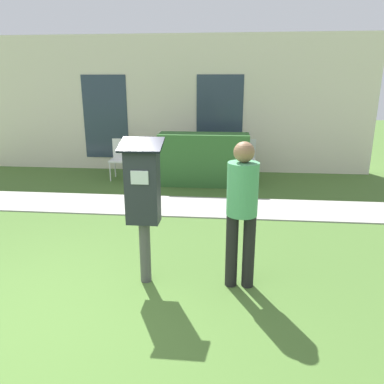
{
  "coord_description": "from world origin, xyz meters",
  "views": [
    {
      "loc": [
        1.63,
        -2.79,
        2.14
      ],
      "look_at": [
        1.27,
        0.88,
        1.05
      ],
      "focal_mm": 35.0,
      "sensor_mm": 36.0,
      "label": 1
    }
  ],
  "objects_px": {
    "outdoor_chair_middle": "(185,154)",
    "outdoor_chair_right": "(246,156)",
    "parking_meter": "(143,194)",
    "outdoor_chair_left": "(121,156)",
    "person_standing": "(242,205)"
  },
  "relations": [
    {
      "from": "person_standing",
      "to": "outdoor_chair_middle",
      "type": "height_order",
      "value": "person_standing"
    },
    {
      "from": "outdoor_chair_left",
      "to": "outdoor_chair_middle",
      "type": "relative_size",
      "value": 1.0
    },
    {
      "from": "outdoor_chair_middle",
      "to": "outdoor_chair_right",
      "type": "distance_m",
      "value": 1.42
    },
    {
      "from": "parking_meter",
      "to": "outdoor_chair_right",
      "type": "relative_size",
      "value": 1.77
    },
    {
      "from": "outdoor_chair_middle",
      "to": "outdoor_chair_right",
      "type": "bearing_deg",
      "value": -23.37
    },
    {
      "from": "parking_meter",
      "to": "outdoor_chair_middle",
      "type": "distance_m",
      "value": 4.9
    },
    {
      "from": "outdoor_chair_middle",
      "to": "outdoor_chair_right",
      "type": "xyz_separation_m",
      "value": [
        1.41,
        -0.17,
        0.0
      ]
    },
    {
      "from": "outdoor_chair_middle",
      "to": "outdoor_chair_right",
      "type": "height_order",
      "value": "same"
    },
    {
      "from": "outdoor_chair_right",
      "to": "parking_meter",
      "type": "bearing_deg",
      "value": -118.88
    },
    {
      "from": "parking_meter",
      "to": "outdoor_chair_middle",
      "type": "bearing_deg",
      "value": 91.58
    },
    {
      "from": "parking_meter",
      "to": "outdoor_chair_right",
      "type": "height_order",
      "value": "parking_meter"
    },
    {
      "from": "person_standing",
      "to": "outdoor_chair_middle",
      "type": "distance_m",
      "value": 5.03
    },
    {
      "from": "parking_meter",
      "to": "outdoor_chair_right",
      "type": "bearing_deg",
      "value": 74.89
    },
    {
      "from": "outdoor_chair_left",
      "to": "person_standing",
      "type": "bearing_deg",
      "value": -77.19
    },
    {
      "from": "parking_meter",
      "to": "outdoor_chair_middle",
      "type": "height_order",
      "value": "parking_meter"
    }
  ]
}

